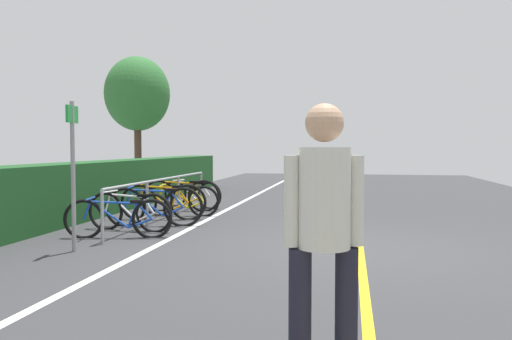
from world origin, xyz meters
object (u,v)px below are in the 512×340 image
Objects in this scene: bicycle_0 at (118,218)px; pedestrian at (324,225)px; bicycle_4 at (181,201)px; tree_mid at (137,94)px; sign_post_near at (73,161)px; bicycle_3 at (164,202)px; bicycle_1 at (130,212)px; bicycle_5 at (181,195)px; bicycle_2 at (154,207)px; bicycle_6 at (192,194)px; bike_rack at (164,188)px.

bicycle_0 is 5.72m from pedestrian.
bicycle_4 is 8.22m from tree_mid.
bicycle_3 is at bearing -1.85° from sign_post_near.
bicycle_5 is (2.73, -0.00, 0.02)m from bicycle_1.
bicycle_2 is 2.88m from bicycle_6.
pedestrian is at bearing -148.96° from bicycle_2.
bicycle_2 reaches higher than bicycle_0.
tree_mid is (9.22, 3.77, 3.03)m from bicycle_0.
bicycle_1 is at bearing 179.46° from bicycle_6.
bicycle_3 is 0.98× the size of bicycle_5.
bicycle_5 is at bearing 1.96° from bicycle_0.
bicycle_1 is 3.44m from bicycle_6.
bicycle_6 is (4.12, 0.09, 0.01)m from bicycle_0.
bicycle_6 is 0.35× the size of tree_mid.
bicycle_5 is 1.02× the size of pedestrian.
bicycle_0 is at bearing -169.97° from bicycle_1.
bicycle_4 is (0.64, -0.13, -0.31)m from bike_rack.
bicycle_3 is at bearing -152.39° from tree_mid.
sign_post_near is at bearing 177.53° from bike_rack.
bicycle_2 reaches higher than bicycle_1.
bike_rack reaches higher than bicycle_0.
sign_post_near is at bearing 173.55° from bicycle_0.
bicycle_0 is 1.04× the size of bicycle_1.
bicycle_2 reaches higher than bicycle_6.
sign_post_near is (-3.11, 0.13, 0.64)m from bike_rack.
bicycle_0 is 0.37× the size of tree_mid.
bicycle_5 is at bearing 5.13° from bike_rack.
bicycle_0 is 1.47m from sign_post_near.
bike_rack is 1.37m from bicycle_1.
tree_mid is (5.81, 3.65, 2.98)m from bicycle_5.
bicycle_5 is at bearing 177.61° from bicycle_6.
bicycle_5 is 4.61m from sign_post_near.
bicycle_3 reaches higher than bicycle_4.
tree_mid is at bearing 32.15° from bicycle_5.
bike_rack reaches higher than bicycle_4.
pedestrian is at bearing -132.36° from sign_post_near.
bicycle_4 reaches higher than bicycle_6.
bike_rack is at bearing 7.63° from bicycle_2.
tree_mid is at bearing 27.63° from bike_rack.
bicycle_1 is 0.96× the size of bicycle_3.
bicycle_5 is (2.17, 0.23, -0.00)m from bicycle_2.
bicycle_0 is at bearing 174.91° from bicycle_2.
bicycle_5 is 1.09× the size of bicycle_6.
bicycle_2 is 0.38× the size of tree_mid.
bicycle_4 is at bearing -161.44° from bicycle_5.
bicycle_5 reaches higher than bicycle_6.
bicycle_4 is at bearing -1.18° from bicycle_2.
bicycle_2 is 1.02× the size of bicycle_5.
bicycle_5 is at bearing -0.07° from bicycle_1.
bicycle_0 is 0.69m from bicycle_1.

